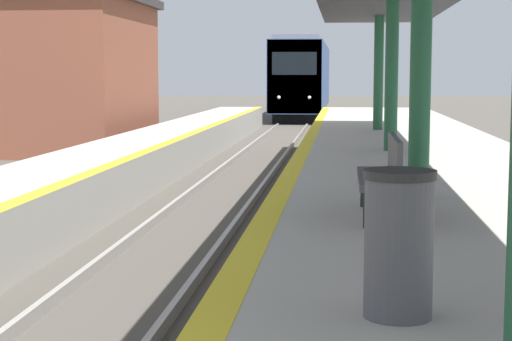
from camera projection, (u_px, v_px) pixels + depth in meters
The scene contains 4 objects.
train at pixel (303, 78), 52.72m from camera, with size 2.82×19.71×4.59m.
trash_bin at pixel (399, 244), 5.69m from camera, with size 0.48×0.48×1.00m.
bench at pixel (384, 174), 9.72m from camera, with size 0.44×1.84×0.92m.
station_building at pixel (13, 72), 29.26m from camera, with size 8.92×7.82×5.29m.
Camera 1 is at (2.51, -2.07, 2.59)m, focal length 60.00 mm.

